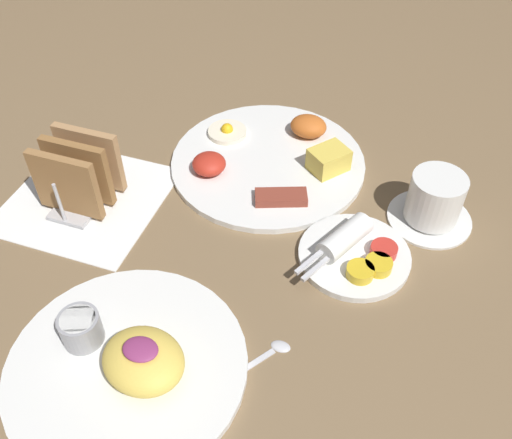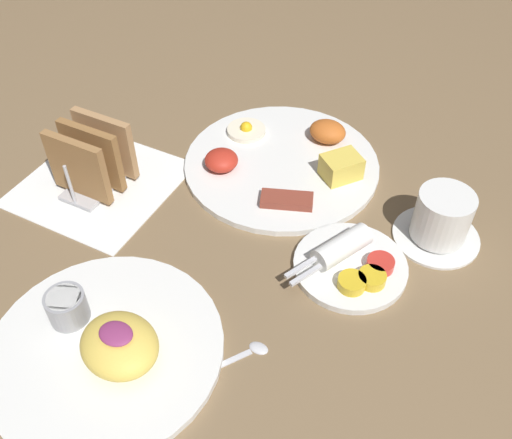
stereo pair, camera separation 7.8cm
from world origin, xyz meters
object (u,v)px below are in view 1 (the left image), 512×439
object	(u,v)px
toast_rack	(79,174)
plate_breakfast	(271,159)
coffee_cup	(434,201)
plate_condiments	(355,253)
plate_foreground	(127,361)

from	to	relation	value
toast_rack	plate_breakfast	bearing A→B (deg)	36.06
plate_breakfast	coffee_cup	xyz separation A→B (m)	(0.25, -0.04, 0.03)
plate_condiments	coffee_cup	size ratio (longest dim) A/B	1.28
plate_breakfast	plate_foreground	xyz separation A→B (m)	(-0.04, -0.40, 0.00)
plate_breakfast	toast_rack	distance (m)	0.29
plate_breakfast	plate_condiments	distance (m)	0.23
coffee_cup	plate_foreground	bearing A→B (deg)	-129.56
toast_rack	coffee_cup	distance (m)	0.50
toast_rack	coffee_cup	xyz separation A→B (m)	(0.49, 0.13, -0.02)
plate_foreground	toast_rack	world-z (taller)	toast_rack
plate_condiments	plate_breakfast	bearing A→B (deg)	137.68
plate_breakfast	plate_foreground	bearing A→B (deg)	-95.66
plate_condiments	toast_rack	size ratio (longest dim) A/B	1.33
toast_rack	coffee_cup	bearing A→B (deg)	14.48
plate_breakfast	plate_condiments	bearing A→B (deg)	-42.32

